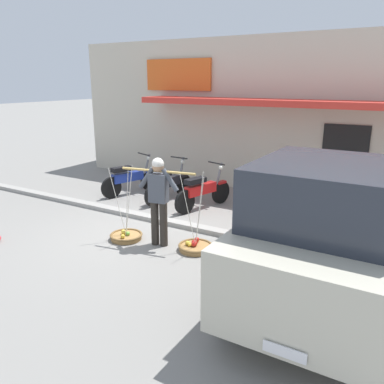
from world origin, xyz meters
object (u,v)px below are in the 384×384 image
object	(u,v)px
fruit_vendor	(159,196)
parked_truck	(337,229)
fruit_basket_left_side	(126,236)
fruit_basket_right_side	(195,246)
wooden_crate	(258,210)
motorcycle_nearest_shop	(130,178)
motorcycle_third_in_row	(203,191)
motorcycle_second_in_row	(168,184)

from	to	relation	value
fruit_vendor	parked_truck	size ratio (longest dim) A/B	0.36
fruit_vendor	parked_truck	xyz separation A→B (m)	(3.22, -0.22, 0.06)
fruit_basket_left_side	fruit_basket_right_side	size ratio (longest dim) A/B	1.00
fruit_basket_left_side	wooden_crate	world-z (taller)	fruit_basket_left_side
motorcycle_nearest_shop	motorcycle_third_in_row	size ratio (longest dim) A/B	0.99
motorcycle_nearest_shop	motorcycle_third_in_row	distance (m)	2.33
motorcycle_second_in_row	parked_truck	size ratio (longest dim) A/B	0.38
fruit_basket_left_side	fruit_basket_right_side	world-z (taller)	same
fruit_vendor	fruit_basket_right_side	bearing A→B (deg)	9.61
fruit_basket_left_side	motorcycle_nearest_shop	world-z (taller)	fruit_basket_left_side
motorcycle_nearest_shop	motorcycle_second_in_row	world-z (taller)	same
fruit_basket_right_side	motorcycle_nearest_shop	world-z (taller)	fruit_basket_right_side
fruit_basket_left_side	motorcycle_third_in_row	world-z (taller)	fruit_basket_left_side
fruit_basket_right_side	motorcycle_third_in_row	world-z (taller)	fruit_basket_right_side
motorcycle_second_in_row	wooden_crate	size ratio (longest dim) A/B	4.14
motorcycle_third_in_row	parked_truck	distance (m)	4.44
fruit_basket_left_side	motorcycle_nearest_shop	distance (m)	3.24
parked_truck	wooden_crate	distance (m)	3.59
fruit_vendor	motorcycle_nearest_shop	distance (m)	3.66
parked_truck	wooden_crate	world-z (taller)	parked_truck
wooden_crate	motorcycle_third_in_row	bearing A→B (deg)	-173.72
parked_truck	motorcycle_nearest_shop	bearing A→B (deg)	155.83
parked_truck	fruit_basket_right_side	bearing A→B (deg)	172.17
motorcycle_nearest_shop	fruit_basket_right_side	bearing A→B (deg)	-34.09
motorcycle_nearest_shop	motorcycle_second_in_row	size ratio (longest dim) A/B	0.96
motorcycle_third_in_row	wooden_crate	size ratio (longest dim) A/B	4.02
fruit_vendor	motorcycle_second_in_row	distance (m)	2.92
motorcycle_nearest_shop	parked_truck	distance (m)	6.50
motorcycle_third_in_row	wooden_crate	distance (m)	1.43
fruit_vendor	wooden_crate	distance (m)	2.82
fruit_vendor	wooden_crate	xyz separation A→B (m)	(1.03, 2.50, -0.82)
fruit_vendor	parked_truck	world-z (taller)	parked_truck
parked_truck	wooden_crate	bearing A→B (deg)	128.78
fruit_vendor	motorcycle_second_in_row	size ratio (longest dim) A/B	0.93
motorcycle_second_in_row	wooden_crate	world-z (taller)	motorcycle_second_in_row
wooden_crate	parked_truck	bearing A→B (deg)	-51.22
parked_truck	wooden_crate	size ratio (longest dim) A/B	10.76
motorcycle_second_in_row	fruit_basket_left_side	bearing A→B (deg)	-74.19
motorcycle_second_in_row	motorcycle_third_in_row	size ratio (longest dim) A/B	1.03
fruit_basket_left_side	motorcycle_second_in_row	bearing A→B (deg)	105.81
fruit_vendor	fruit_basket_left_side	bearing A→B (deg)	-170.45
motorcycle_third_in_row	motorcycle_nearest_shop	bearing A→B (deg)	177.87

